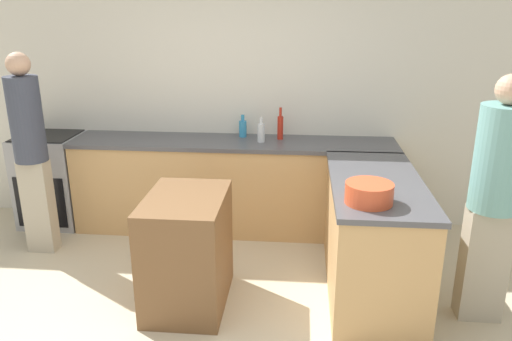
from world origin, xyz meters
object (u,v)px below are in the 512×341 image
at_px(island_table, 187,251).
at_px(dish_soap_bottle, 243,128).
at_px(range_oven, 53,179).
at_px(hot_sauce_bottle, 280,127).
at_px(vinegar_bottle_clear, 261,132).
at_px(mixing_bowl, 369,193).
at_px(person_by_range, 30,146).
at_px(person_at_peninsula, 495,193).

distance_m(island_table, dish_soap_bottle, 1.66).
height_order(range_oven, dish_soap_bottle, dish_soap_bottle).
relative_size(dish_soap_bottle, hot_sauce_bottle, 0.71).
relative_size(island_table, vinegar_bottle_clear, 3.54).
xyz_separation_m(mixing_bowl, person_by_range, (-2.83, 0.88, 0.01)).
relative_size(mixing_bowl, hot_sauce_bottle, 1.02).
height_order(range_oven, hot_sauce_bottle, hot_sauce_bottle).
relative_size(hot_sauce_bottle, person_at_peninsula, 0.18).
xyz_separation_m(island_table, mixing_bowl, (1.29, -0.15, 0.57)).
relative_size(dish_soap_bottle, person_at_peninsula, 0.13).
height_order(vinegar_bottle_clear, person_at_peninsula, person_at_peninsula).
bearing_deg(person_by_range, vinegar_bottle_clear, 17.30).
bearing_deg(vinegar_bottle_clear, person_at_peninsula, -38.03).
distance_m(range_oven, mixing_bowl, 3.42).
distance_m(mixing_bowl, person_at_peninsula, 0.88).
bearing_deg(range_oven, mixing_bowl, -26.68).
height_order(vinegar_bottle_clear, hot_sauce_bottle, hot_sauce_bottle).
relative_size(vinegar_bottle_clear, person_by_range, 0.13).
relative_size(dish_soap_bottle, person_by_range, 0.12).
bearing_deg(hot_sauce_bottle, mixing_bowl, -67.70).
distance_m(hot_sauce_bottle, person_at_peninsula, 2.12).
distance_m(range_oven, island_table, 2.20).
bearing_deg(dish_soap_bottle, island_table, -99.12).
bearing_deg(dish_soap_bottle, hot_sauce_bottle, -9.04).
relative_size(island_table, person_at_peninsula, 0.49).
bearing_deg(dish_soap_bottle, mixing_bowl, -58.20).
bearing_deg(range_oven, person_by_range, -74.00).
bearing_deg(person_at_peninsula, hot_sauce_bottle, 136.39).
relative_size(mixing_bowl, person_by_range, 0.18).
bearing_deg(range_oven, vinegar_bottle_clear, -0.43).
distance_m(person_by_range, person_at_peninsula, 3.77).
bearing_deg(island_table, mixing_bowl, -6.67).
xyz_separation_m(range_oven, vinegar_bottle_clear, (2.17, -0.02, 0.56)).
distance_m(range_oven, person_by_range, 0.86).
bearing_deg(island_table, range_oven, 141.69).
relative_size(mixing_bowl, vinegar_bottle_clear, 1.31).
height_order(range_oven, mixing_bowl, mixing_bowl).
distance_m(mixing_bowl, dish_soap_bottle, 1.98).
distance_m(island_table, vinegar_bottle_clear, 1.54).
bearing_deg(island_table, dish_soap_bottle, 80.88).
xyz_separation_m(range_oven, person_at_peninsula, (3.88, -1.35, 0.50)).
bearing_deg(hot_sauce_bottle, vinegar_bottle_clear, -145.74).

